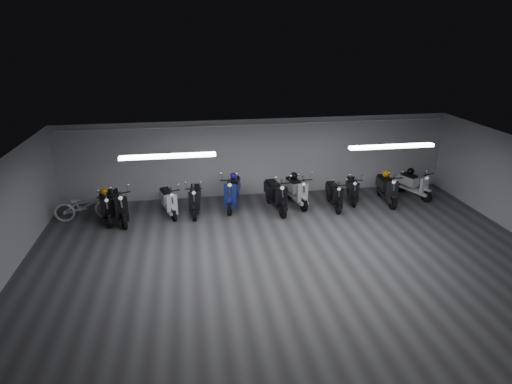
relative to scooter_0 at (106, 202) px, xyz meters
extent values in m
cube|color=#3C3C3F|center=(5.16, -3.43, -0.65)|extent=(14.00, 10.00, 0.01)
cube|color=slate|center=(5.16, -3.43, 2.16)|extent=(14.00, 10.00, 0.01)
cube|color=#ACACAF|center=(5.16, 1.57, 0.76)|extent=(14.00, 0.01, 2.80)
cube|color=#ACACAF|center=(5.16, -8.44, 0.76)|extent=(14.00, 0.01, 2.80)
cube|color=white|center=(2.16, -2.43, 2.10)|extent=(2.40, 0.18, 0.08)
cube|color=white|center=(8.16, -2.43, 2.10)|extent=(2.40, 0.18, 0.08)
cylinder|color=white|center=(5.16, 1.49, 1.98)|extent=(13.60, 0.05, 0.05)
imported|color=white|center=(-0.70, 0.19, -0.05)|extent=(1.88, 0.84, 1.18)
sphere|color=orange|center=(-0.06, 0.23, 0.27)|extent=(0.24, 0.24, 0.24)
sphere|color=#260EA1|center=(4.12, 0.72, 0.40)|extent=(0.24, 0.24, 0.24)
sphere|color=black|center=(6.21, 0.58, 0.34)|extent=(0.26, 0.26, 0.26)
sphere|color=black|center=(10.56, 0.61, 0.27)|extent=(0.25, 0.25, 0.25)
sphere|color=orange|center=(9.45, 0.30, 0.34)|extent=(0.25, 0.25, 0.25)
camera|label=1|loc=(2.72, -13.03, 5.12)|focal=30.02mm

